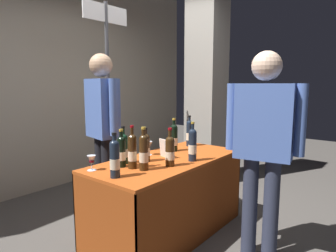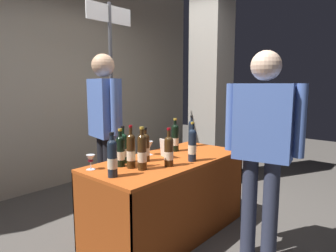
# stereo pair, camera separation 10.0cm
# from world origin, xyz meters

# --- Properties ---
(ground_plane) EXTENTS (12.00, 12.00, 0.00)m
(ground_plane) POSITION_xyz_m (0.00, 0.00, 0.00)
(ground_plane) COLOR #514C47
(back_partition) EXTENTS (5.54, 0.12, 3.19)m
(back_partition) POSITION_xyz_m (0.00, 2.07, 1.59)
(back_partition) COLOR #B2A893
(back_partition) RESTS_ON ground_plane
(concrete_pillar) EXTENTS (0.45, 0.45, 3.28)m
(concrete_pillar) POSITION_xyz_m (1.56, 0.56, 1.64)
(concrete_pillar) COLOR gray
(concrete_pillar) RESTS_ON ground_plane
(tasting_table) EXTENTS (1.53, 0.70, 0.72)m
(tasting_table) POSITION_xyz_m (0.00, 0.00, 0.50)
(tasting_table) COLOR #B74C19
(tasting_table) RESTS_ON ground_plane
(featured_wine_bottle) EXTENTS (0.07, 0.07, 0.34)m
(featured_wine_bottle) POSITION_xyz_m (0.58, 0.17, 0.87)
(featured_wine_bottle) COLOR #192333
(featured_wine_bottle) RESTS_ON tasting_table
(display_bottle_0) EXTENTS (0.07, 0.07, 0.33)m
(display_bottle_0) POSITION_xyz_m (-0.66, -0.04, 0.87)
(display_bottle_0) COLOR #192333
(display_bottle_0) RESTS_ON tasting_table
(display_bottle_1) EXTENTS (0.07, 0.07, 0.35)m
(display_bottle_1) POSITION_xyz_m (-0.42, 0.03, 0.86)
(display_bottle_1) COLOR #38230F
(display_bottle_1) RESTS_ON tasting_table
(display_bottle_2) EXTENTS (0.08, 0.08, 0.30)m
(display_bottle_2) POSITION_xyz_m (-0.20, 0.10, 0.85)
(display_bottle_2) COLOR #38230F
(display_bottle_2) RESTS_ON tasting_table
(display_bottle_3) EXTENTS (0.07, 0.07, 0.35)m
(display_bottle_3) POSITION_xyz_m (0.08, -0.21, 0.87)
(display_bottle_3) COLOR #192333
(display_bottle_3) RESTS_ON tasting_table
(display_bottle_4) EXTENTS (0.07, 0.07, 0.34)m
(display_bottle_4) POSITION_xyz_m (-0.40, -0.07, 0.87)
(display_bottle_4) COLOR #38230F
(display_bottle_4) RESTS_ON tasting_table
(display_bottle_5) EXTENTS (0.07, 0.07, 0.31)m
(display_bottle_5) POSITION_xyz_m (-0.44, 0.13, 0.85)
(display_bottle_5) COLOR black
(display_bottle_5) RESTS_ON tasting_table
(display_bottle_6) EXTENTS (0.08, 0.08, 0.32)m
(display_bottle_6) POSITION_xyz_m (-0.18, -0.16, 0.85)
(display_bottle_6) COLOR #38230F
(display_bottle_6) RESTS_ON tasting_table
(display_bottle_7) EXTENTS (0.08, 0.08, 0.33)m
(display_bottle_7) POSITION_xyz_m (0.28, 0.15, 0.86)
(display_bottle_7) COLOR black
(display_bottle_7) RESTS_ON tasting_table
(display_bottle_8) EXTENTS (0.07, 0.07, 0.32)m
(display_bottle_8) POSITION_xyz_m (-0.36, 0.19, 0.85)
(display_bottle_8) COLOR black
(display_bottle_8) RESTS_ON tasting_table
(wine_glass_near_vendor) EXTENTS (0.08, 0.08, 0.13)m
(wine_glass_near_vendor) POSITION_xyz_m (-0.01, 0.23, 0.81)
(wine_glass_near_vendor) COLOR silver
(wine_glass_near_vendor) RESTS_ON tasting_table
(wine_glass_mid) EXTENTS (0.07, 0.07, 0.12)m
(wine_glass_mid) POSITION_xyz_m (-0.66, 0.24, 0.80)
(wine_glass_mid) COLOR silver
(wine_glass_mid) RESTS_ON tasting_table
(brochure_stand) EXTENTS (0.06, 0.15, 0.17)m
(brochure_stand) POSITION_xyz_m (0.01, 0.05, 0.81)
(brochure_stand) COLOR silver
(brochure_stand) RESTS_ON tasting_table
(vendor_presenter) EXTENTS (0.28, 0.54, 1.70)m
(vendor_presenter) POSITION_xyz_m (-0.11, 0.78, 1.02)
(vendor_presenter) COLOR black
(vendor_presenter) RESTS_ON ground_plane
(taster_foreground_right) EXTENTS (0.29, 0.58, 1.64)m
(taster_foreground_right) POSITION_xyz_m (0.18, -0.80, 0.98)
(taster_foreground_right) COLOR #2D3347
(taster_foreground_right) RESTS_ON ground_plane
(booth_signpost) EXTENTS (0.63, 0.04, 2.32)m
(booth_signpost) POSITION_xyz_m (0.25, 1.11, 1.48)
(booth_signpost) COLOR #47474C
(booth_signpost) RESTS_ON ground_plane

